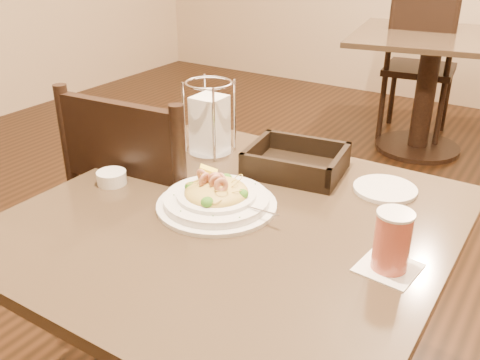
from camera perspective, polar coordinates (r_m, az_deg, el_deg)
The scene contains 10 objects.
main_table at distance 1.31m, azimuth -0.48°, elevation -12.56°, with size 0.90×0.90×0.72m.
background_table at distance 3.46m, azimuth 19.45°, elevation 10.74°, with size 1.04×1.04×0.72m.
dining_chair_near at distance 1.61m, azimuth -8.77°, elevation -4.67°, with size 0.45×0.45×0.93m.
dining_chair_far at distance 3.66m, azimuth 18.59°, elevation 11.67°, with size 0.47×0.47×0.93m.
pasta_bowl at distance 1.21m, azimuth -2.53°, elevation -1.83°, with size 0.30×0.27×0.09m.
drink_glass at distance 1.02m, azimuth 15.91°, elevation -6.32°, with size 0.12×0.12×0.12m.
bread_basket at distance 1.39m, azimuth 5.98°, elevation 1.75°, with size 0.26×0.23×0.07m.
napkin_caddy at distance 1.48m, azimuth -3.25°, elevation 6.14°, with size 0.13×0.13×0.21m.
side_plate at distance 1.33m, azimuth 15.21°, elevation -0.94°, with size 0.15×0.15×0.01m, color white.
butter_ramekin at distance 1.35m, azimuth -13.53°, elevation 0.25°, with size 0.07×0.07×0.03m, color white.
Camera 1 is at (0.56, -0.86, 1.30)m, focal length 40.00 mm.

